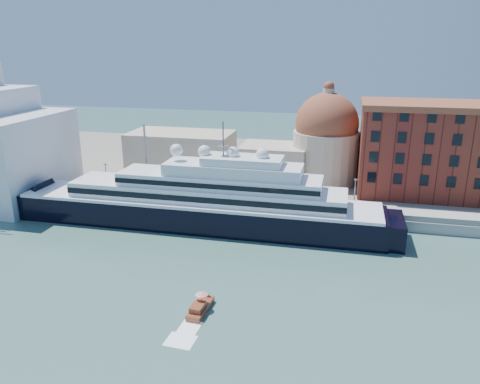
# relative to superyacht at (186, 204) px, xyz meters

# --- Properties ---
(ground) EXTENTS (400.00, 400.00, 0.00)m
(ground) POSITION_rel_superyacht_xyz_m (6.54, -23.00, -4.76)
(ground) COLOR #375F56
(ground) RESTS_ON ground
(quay) EXTENTS (180.00, 10.00, 2.50)m
(quay) POSITION_rel_superyacht_xyz_m (6.54, 11.00, -3.51)
(quay) COLOR gray
(quay) RESTS_ON ground
(land) EXTENTS (260.00, 72.00, 2.00)m
(land) POSITION_rel_superyacht_xyz_m (6.54, 52.00, -3.76)
(land) COLOR slate
(land) RESTS_ON ground
(quay_fence) EXTENTS (180.00, 0.10, 1.20)m
(quay_fence) POSITION_rel_superyacht_xyz_m (6.54, 6.50, -1.66)
(quay_fence) COLOR slate
(quay_fence) RESTS_ON quay
(superyacht) EXTENTS (92.20, 12.78, 27.55)m
(superyacht) POSITION_rel_superyacht_xyz_m (0.00, 0.00, 0.00)
(superyacht) COLOR black
(superyacht) RESTS_ON ground
(service_barge) EXTENTS (13.46, 5.08, 2.98)m
(service_barge) POSITION_rel_superyacht_xyz_m (-24.94, -3.51, -3.90)
(service_barge) COLOR white
(service_barge) RESTS_ON ground
(water_taxi) EXTENTS (2.61, 6.78, 3.16)m
(water_taxi) POSITION_rel_superyacht_xyz_m (13.93, -33.79, -4.00)
(water_taxi) COLOR maroon
(water_taxi) RESTS_ON ground
(warehouse) EXTENTS (43.00, 19.00, 23.25)m
(warehouse) POSITION_rel_superyacht_xyz_m (58.54, 29.00, 9.03)
(warehouse) COLOR maroon
(warehouse) RESTS_ON land
(church) EXTENTS (66.00, 18.00, 25.50)m
(church) POSITION_rel_superyacht_xyz_m (12.93, 34.72, 6.15)
(church) COLOR beige
(church) RESTS_ON land
(lamp_posts) EXTENTS (120.80, 2.40, 18.00)m
(lamp_posts) POSITION_rel_superyacht_xyz_m (-6.13, 9.27, 5.09)
(lamp_posts) COLOR slate
(lamp_posts) RESTS_ON quay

